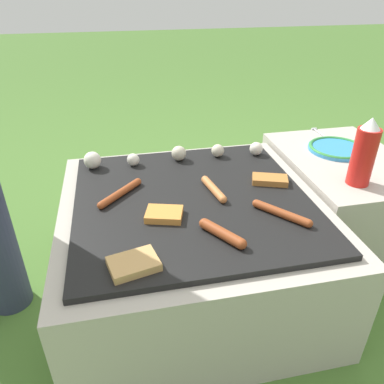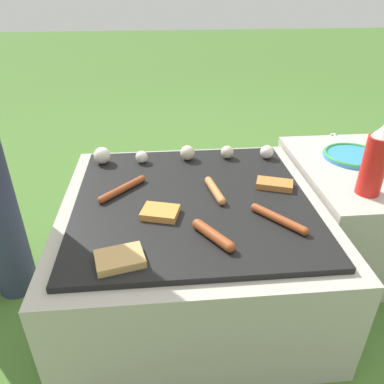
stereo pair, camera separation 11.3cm
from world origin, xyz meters
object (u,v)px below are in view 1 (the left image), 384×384
condiment_bottle (364,153)px  fork_utensil (323,135)px  sausage_front_center (214,189)px  plate_colorful (337,148)px

condiment_bottle → fork_utensil: (0.10, 0.40, -0.10)m
sausage_front_center → fork_utensil: sausage_front_center is taller
sausage_front_center → fork_utensil: 0.68m
plate_colorful → fork_utensil: 0.15m
plate_colorful → sausage_front_center: bearing=-158.6°
sausage_front_center → condiment_bottle: bearing=-4.5°
plate_colorful → condiment_bottle: condiment_bottle is taller
sausage_front_center → fork_utensil: bearing=32.6°
plate_colorful → condiment_bottle: (-0.08, -0.25, 0.10)m
sausage_front_center → fork_utensil: (0.57, 0.36, -0.01)m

